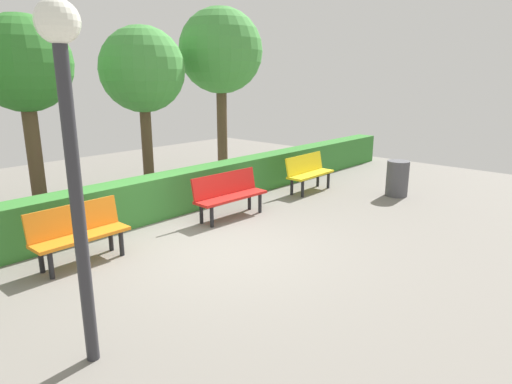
# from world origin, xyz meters

# --- Properties ---
(ground_plane) EXTENTS (18.55, 18.55, 0.00)m
(ground_plane) POSITION_xyz_m (0.00, 0.00, 0.00)
(ground_plane) COLOR gray
(bench_yellow) EXTENTS (1.40, 0.50, 0.86)m
(bench_yellow) POSITION_xyz_m (-3.99, -1.00, 0.48)
(bench_yellow) COLOR yellow
(bench_yellow) RESTS_ON ground_plane
(bench_red) EXTENTS (1.57, 0.52, 0.86)m
(bench_red) POSITION_xyz_m (-1.32, -0.95, 0.48)
(bench_red) COLOR red
(bench_red) RESTS_ON ground_plane
(bench_orange) EXTENTS (1.38, 0.47, 0.86)m
(bench_orange) POSITION_xyz_m (1.66, -1.02, 0.48)
(bench_orange) COLOR orange
(bench_orange) RESTS_ON ground_plane
(hedge_row) EXTENTS (14.55, 0.53, 0.81)m
(hedge_row) POSITION_xyz_m (-1.25, -1.98, 0.41)
(hedge_row) COLOR #387F33
(hedge_row) RESTS_ON ground_plane
(tree_near) EXTENTS (2.16, 2.16, 4.37)m
(tree_near) POSITION_xyz_m (-3.80, -3.72, 3.25)
(tree_near) COLOR brown
(tree_near) RESTS_ON ground_plane
(tree_mid) EXTENTS (1.92, 1.92, 3.76)m
(tree_mid) POSITION_xyz_m (-1.54, -3.91, 2.77)
(tree_mid) COLOR brown
(tree_mid) RESTS_ON ground_plane
(tree_far) EXTENTS (1.80, 1.80, 3.79)m
(tree_far) POSITION_xyz_m (0.97, -4.04, 2.83)
(tree_far) COLOR brown
(tree_far) RESTS_ON ground_plane
(lamp_post) EXTENTS (0.36, 0.36, 3.26)m
(lamp_post) POSITION_xyz_m (2.69, 1.26, 2.31)
(lamp_post) COLOR #2D2D33
(lamp_post) RESTS_ON ground_plane
(trash_bin) EXTENTS (0.49, 0.49, 0.81)m
(trash_bin) POSITION_xyz_m (-5.00, 0.75, 0.40)
(trash_bin) COLOR #4C4C51
(trash_bin) RESTS_ON ground_plane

